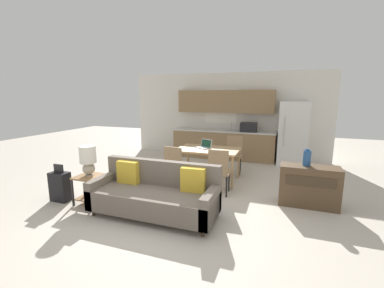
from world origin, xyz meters
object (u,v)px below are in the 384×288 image
(laptop, at_px, (204,146))
(vase, at_px, (307,158))
(refrigerator, at_px, (293,133))
(table_lamp, at_px, (88,159))
(dining_chair_far_right, at_px, (234,153))
(side_table, at_px, (90,185))
(suitcase, at_px, (60,186))
(couch, at_px, (155,195))
(credenza, at_px, (309,186))
(dining_chair_near_right, at_px, (219,170))
(dining_table, at_px, (208,151))
(dining_chair_near_left, at_px, (176,166))

(laptop, bearing_deg, vase, 6.09)
(refrigerator, distance_m, table_lamp, 5.54)
(dining_chair_far_right, bearing_deg, side_table, -133.83)
(suitcase, bearing_deg, couch, 3.35)
(credenza, bearing_deg, vase, 163.12)
(credenza, distance_m, dining_chair_near_right, 1.67)
(refrigerator, height_order, table_lamp, refrigerator)
(refrigerator, distance_m, couch, 4.81)
(vase, relative_size, suitcase, 0.42)
(credenza, bearing_deg, dining_chair_far_right, 136.32)
(dining_table, xyz_separation_m, couch, (-0.33, -1.99, -0.36))
(credenza, distance_m, dining_chair_far_right, 2.32)
(laptop, bearing_deg, table_lamp, -101.55)
(dining_table, height_order, vase, vase)
(couch, height_order, side_table, couch)
(refrigerator, distance_m, credenza, 3.03)
(table_lamp, xyz_separation_m, dining_chair_far_right, (2.15, 2.85, -0.32))
(dining_chair_near_left, bearing_deg, refrigerator, -121.48)
(dining_table, bearing_deg, vase, -19.12)
(vase, bearing_deg, refrigerator, 93.43)
(dining_table, distance_m, couch, 2.05)
(table_lamp, xyz_separation_m, suitcase, (-0.61, -0.12, -0.56))
(credenza, bearing_deg, dining_chair_near_left, -178.11)
(side_table, bearing_deg, couch, 0.59)
(dining_table, relative_size, dining_chair_far_right, 1.50)
(vase, height_order, suitcase, vase)
(dining_chair_near_left, height_order, dining_chair_near_right, same)
(vase, height_order, laptop, vase)
(dining_table, distance_m, dining_chair_near_left, 0.96)
(side_table, bearing_deg, vase, 19.10)
(credenza, bearing_deg, couch, -152.85)
(vase, xyz_separation_m, laptop, (-2.17, 0.79, -0.07))
(refrigerator, distance_m, dining_chair_near_left, 3.87)
(dining_chair_far_right, bearing_deg, dining_chair_near_right, -96.77)
(couch, distance_m, side_table, 1.35)
(table_lamp, distance_m, laptop, 2.60)
(dining_chair_near_right, xyz_separation_m, laptop, (-0.58, 0.86, 0.29))
(refrigerator, xyz_separation_m, dining_chair_far_right, (-1.43, -1.37, -0.38))
(refrigerator, xyz_separation_m, suitcase, (-4.18, -4.35, -0.62))
(table_lamp, relative_size, dining_chair_near_right, 0.58)
(dining_chair_near_left, distance_m, suitcase, 2.26)
(credenza, relative_size, laptop, 2.54)
(vase, relative_size, laptop, 0.76)
(vase, bearing_deg, side_table, -160.90)
(credenza, bearing_deg, laptop, 160.16)
(couch, bearing_deg, dining_chair_near_left, 96.55)
(side_table, relative_size, dining_chair_near_left, 0.56)
(couch, relative_size, side_table, 4.00)
(table_lamp, bearing_deg, dining_table, 49.49)
(dining_chair_near_right, height_order, laptop, laptop)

